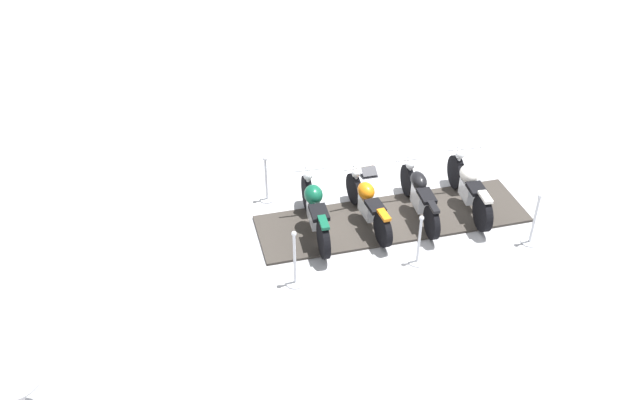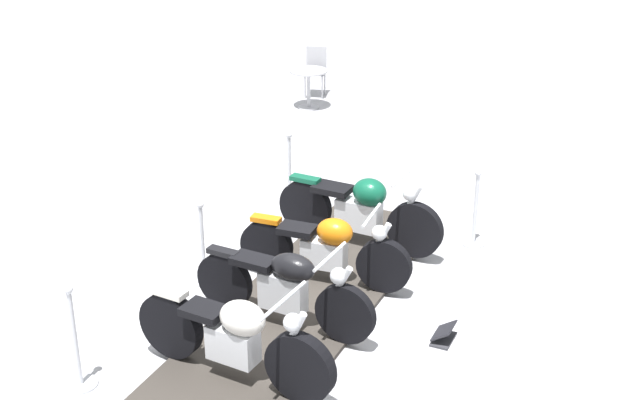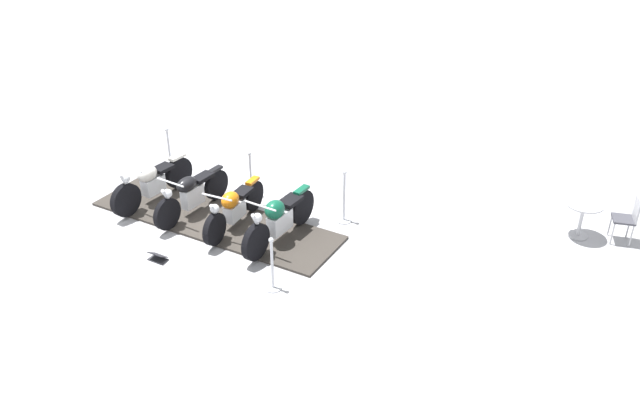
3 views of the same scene
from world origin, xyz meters
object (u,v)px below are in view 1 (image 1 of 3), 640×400
motorcycle_black (419,194)px  stanchion_right_rear (267,186)px  stanchion_left_front (533,227)px  stanchion_left_mid (418,248)px  motorcycle_forest (315,209)px  cafe_table (18,389)px  motorcycle_cream (469,186)px  motorcycle_copper (368,203)px  stanchion_left_rear (295,267)px  info_placard (369,174)px

motorcycle_black → stanchion_right_rear: stanchion_right_rear is taller
stanchion_left_front → stanchion_left_mid: bearing=-86.7°
motorcycle_black → stanchion_left_mid: 1.47m
motorcycle_forest → cafe_table: size_ratio=3.06×
motorcycle_cream → stanchion_right_rear: (-1.07, -3.96, -0.17)m
motorcycle_forest → motorcycle_copper: bearing=-87.4°
stanchion_right_rear → motorcycle_black: bearing=68.7°
stanchion_left_mid → cafe_table: size_ratio=1.42×
motorcycle_forest → stanchion_left_front: (1.13, 3.96, -0.18)m
stanchion_left_front → cafe_table: 9.05m
stanchion_left_rear → stanchion_left_mid: stanchion_left_rear is taller
motorcycle_copper → stanchion_right_rear: bearing=49.1°
motorcycle_copper → stanchion_left_front: size_ratio=1.88×
motorcycle_forest → stanchion_left_mid: (1.26, 1.67, -0.20)m
motorcycle_forest → stanchion_left_front: bearing=-106.7°
motorcycle_black → cafe_table: 7.77m
motorcycle_cream → info_placard: motorcycle_cream is taller
motorcycle_forest → stanchion_right_rear: bearing=30.7°
motorcycle_black → info_placard: 1.76m
motorcycle_copper → stanchion_right_rear: 2.19m
motorcycle_black → cafe_table: size_ratio=2.92×
motorcycle_copper → stanchion_left_rear: bearing=123.2°
motorcycle_cream → cafe_table: 8.76m
stanchion_left_rear → cafe_table: size_ratio=1.56×
stanchion_right_rear → stanchion_left_rear: bearing=3.3°
motorcycle_black → stanchion_left_mid: (1.39, -0.45, -0.19)m
stanchion_left_rear → stanchion_left_mid: size_ratio=1.10×
motorcycle_black → stanchion_left_rear: 3.14m
motorcycle_cream → motorcycle_forest: motorcycle_forest is taller
motorcycle_black → motorcycle_copper: (0.06, -1.07, -0.03)m
motorcycle_cream → motorcycle_black: motorcycle_cream is taller
motorcycle_black → cafe_table: motorcycle_black is taller
motorcycle_copper → stanchion_left_mid: stanchion_left_mid is taller
motorcycle_cream → motorcycle_copper: 2.13m
stanchion_left_mid → cafe_table: bearing=-71.9°
motorcycle_forest → cafe_table: bearing=124.3°
motorcycle_cream → motorcycle_copper: size_ratio=1.05×
stanchion_right_rear → motorcycle_forest: bearing=31.5°
stanchion_left_rear → stanchion_right_rear: bearing=-176.7°
stanchion_right_rear → stanchion_left_rear: 2.65m
motorcycle_forest → cafe_table: 5.88m
motorcycle_cream → motorcycle_forest: (0.18, -3.19, 0.02)m
motorcycle_forest → stanchion_left_mid: 2.10m
motorcycle_cream → stanchion_left_rear: 4.12m
stanchion_right_rear → stanchion_left_front: bearing=63.2°
motorcycle_forest → stanchion_right_rear: size_ratio=2.17×
stanchion_right_rear → stanchion_left_front: size_ratio=0.93×
motorcycle_copper → stanchion_left_front: (1.19, 2.90, -0.13)m
motorcycle_cream → stanchion_left_front: size_ratio=1.99×
stanchion_right_rear → cafe_table: stanchion_right_rear is taller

